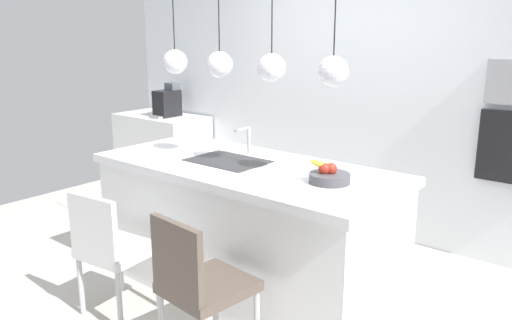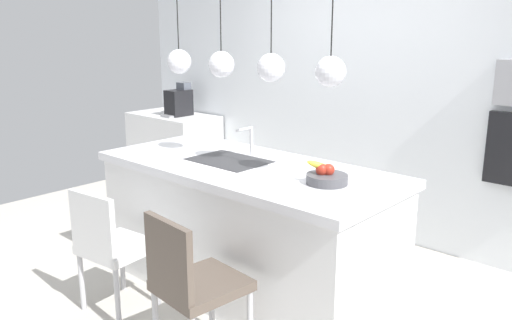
# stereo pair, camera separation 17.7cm
# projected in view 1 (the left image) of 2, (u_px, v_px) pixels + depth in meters

# --- Properties ---
(floor) EXTENTS (6.60, 6.60, 0.00)m
(floor) POSITION_uv_depth(u_px,v_px,m) (246.00, 287.00, 3.94)
(floor) COLOR #BCB7AD
(floor) RESTS_ON ground
(back_wall) EXTENTS (6.00, 0.10, 2.60)m
(back_wall) POSITION_uv_depth(u_px,v_px,m) (360.00, 94.00, 4.85)
(back_wall) COLOR white
(back_wall) RESTS_ON ground
(kitchen_island) EXTENTS (2.24, 0.99, 0.96)m
(kitchen_island) POSITION_uv_depth(u_px,v_px,m) (245.00, 228.00, 3.82)
(kitchen_island) COLOR white
(kitchen_island) RESTS_ON ground
(sink_basin) EXTENTS (0.56, 0.40, 0.02)m
(sink_basin) POSITION_uv_depth(u_px,v_px,m) (228.00, 161.00, 3.80)
(sink_basin) COLOR #2D2D30
(sink_basin) RESTS_ON kitchen_island
(faucet) EXTENTS (0.02, 0.17, 0.22)m
(faucet) POSITION_uv_depth(u_px,v_px,m) (247.00, 137.00, 3.93)
(faucet) COLOR silver
(faucet) RESTS_ON kitchen_island
(fruit_bowl) EXTENTS (0.26, 0.26, 0.16)m
(fruit_bowl) POSITION_uv_depth(u_px,v_px,m) (329.00, 175.00, 3.27)
(fruit_bowl) COLOR #4C4C51
(fruit_bowl) RESTS_ON kitchen_island
(side_counter) EXTENTS (1.10, 0.60, 0.90)m
(side_counter) POSITION_uv_depth(u_px,v_px,m) (162.00, 152.00, 6.26)
(side_counter) COLOR white
(side_counter) RESTS_ON ground
(coffee_machine) EXTENTS (0.20, 0.35, 0.38)m
(coffee_machine) POSITION_uv_depth(u_px,v_px,m) (167.00, 102.00, 6.04)
(coffee_machine) COLOR black
(coffee_machine) RESTS_ON side_counter
(chair_near) EXTENTS (0.47, 0.46, 0.87)m
(chair_near) POSITION_uv_depth(u_px,v_px,m) (110.00, 246.00, 3.45)
(chair_near) COLOR silver
(chair_near) RESTS_ON ground
(chair_middle) EXTENTS (0.48, 0.51, 0.91)m
(chair_middle) POSITION_uv_depth(u_px,v_px,m) (199.00, 282.00, 2.93)
(chair_middle) COLOR brown
(chair_middle) RESTS_ON ground
(pendant_light_left) EXTENTS (0.19, 0.19, 0.79)m
(pendant_light_left) POSITION_uv_depth(u_px,v_px,m) (175.00, 62.00, 3.96)
(pendant_light_left) COLOR silver
(pendant_light_center_left) EXTENTS (0.19, 0.19, 0.79)m
(pendant_light_center_left) POSITION_uv_depth(u_px,v_px,m) (220.00, 64.00, 3.67)
(pendant_light_center_left) COLOR silver
(pendant_light_center_right) EXTENTS (0.19, 0.19, 0.79)m
(pendant_light_center_right) POSITION_uv_depth(u_px,v_px,m) (272.00, 67.00, 3.39)
(pendant_light_center_right) COLOR silver
(pendant_light_right) EXTENTS (0.19, 0.19, 0.79)m
(pendant_light_right) POSITION_uv_depth(u_px,v_px,m) (333.00, 71.00, 3.10)
(pendant_light_right) COLOR silver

